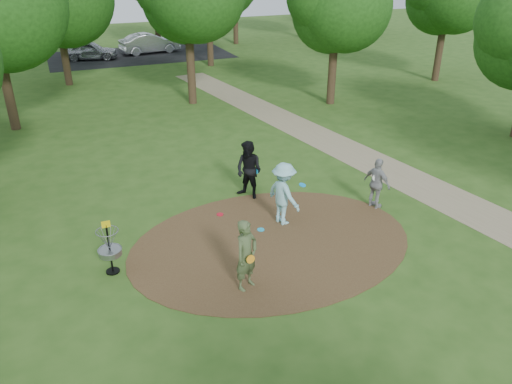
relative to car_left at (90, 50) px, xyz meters
name	(u,v)px	position (x,y,z in m)	size (l,w,h in m)	color
ground	(272,242)	(1.85, -29.62, -0.69)	(100.00, 100.00, 0.00)	#2D5119
dirt_clearing	(272,242)	(1.85, -29.62, -0.68)	(8.40, 8.40, 0.02)	#47301C
footpath	(409,180)	(8.35, -27.62, -0.69)	(2.00, 40.00, 0.01)	#8C7A5B
parking_lot	(140,55)	(3.85, 0.38, -0.69)	(14.00, 8.00, 0.01)	black
player_observer_with_disc	(246,255)	(0.38, -31.31, 0.26)	(0.83, 0.73, 1.90)	#485933
player_throwing_with_disc	(284,194)	(2.66, -28.67, 0.31)	(1.33, 1.44, 2.00)	#94D4DC
player_walking_with_disc	(249,170)	(2.36, -26.61, 0.31)	(1.17, 1.24, 2.01)	black
player_waiting_with_disc	(377,184)	(5.91, -28.91, 0.16)	(0.69, 1.08, 1.72)	#9B9B9E
disc_ground_cyan	(261,230)	(1.83, -28.86, -0.67)	(0.22, 0.22, 0.02)	#1CB3E1
disc_ground_red	(220,214)	(1.00, -27.46, -0.67)	(0.22, 0.22, 0.02)	red
car_left	(90,50)	(0.00, 0.00, 0.00)	(1.64, 4.08, 1.39)	#96989D
car_right	(150,43)	(4.80, 0.88, 0.09)	(1.67, 4.78, 1.58)	#AFB1B7
disc_golf_basket	(109,244)	(-2.65, -29.32, 0.18)	(0.63, 0.63, 1.54)	black
tree_ring	(219,16)	(3.56, -20.49, 4.52)	(36.50, 45.71, 9.39)	#332316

